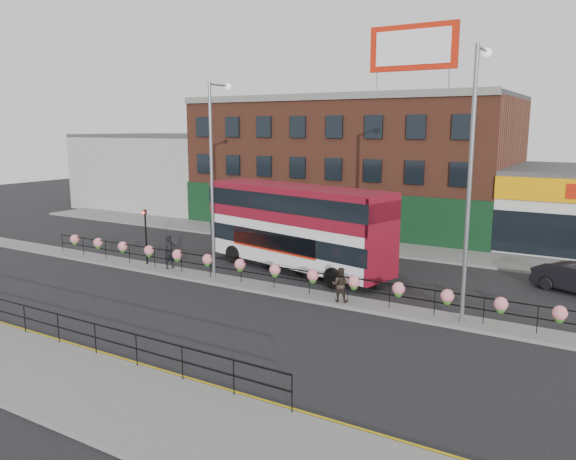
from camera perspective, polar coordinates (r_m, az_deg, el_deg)
The scene contains 17 objects.
ground at distance 28.45m, azimuth -3.13°, elevation -5.90°, with size 120.00×120.00×0.00m, color black.
south_pavement at distance 20.26m, azimuth -23.09°, elevation -13.44°, with size 60.00×4.00×0.15m, color slate.
north_pavement at distance 38.65m, azimuth 6.89°, elevation -1.47°, with size 60.00×4.00×0.15m, color slate.
median at distance 28.43m, azimuth -3.13°, elevation -5.75°, with size 60.00×1.60×0.15m, color slate.
yellow_line_inner at distance 21.57m, azimuth -18.05°, elevation -11.83°, with size 60.00×0.10×0.01m, color gold.
yellow_line_outer at distance 21.47m, azimuth -18.41°, elevation -11.96°, with size 60.00×0.10×0.01m, color gold.
brick_building at distance 46.82m, azimuth 6.55°, elevation 6.85°, with size 25.00×12.21×10.30m.
warehouse_west at distance 58.31m, azimuth -11.97°, elevation 5.93°, with size 15.50×12.00×7.30m.
billboard at distance 40.04m, azimuth 12.59°, elevation 17.64°, with size 6.00×0.29×4.40m.
median_railing at distance 28.17m, azimuth -3.15°, elevation -3.85°, with size 30.04×0.56×1.23m.
south_railing at distance 22.50m, azimuth -22.35°, elevation -8.58°, with size 20.04×0.05×1.12m.
double_decker_bus at distance 31.24m, azimuth 0.86°, elevation 1.13°, with size 12.15×5.31×4.79m.
pedestrian_a at distance 32.14m, azimuth -11.93°, elevation -2.17°, with size 0.64×0.80×1.91m, color black.
pedestrian_b at distance 25.68m, azimuth 5.31°, elevation -5.54°, with size 0.91×0.79×1.59m, color #2C211C.
lamp_column_west at distance 29.01m, azimuth -7.48°, elevation 6.62°, with size 0.36×1.76×10.06m.
lamp_column_east at distance 23.28m, azimuth 18.23°, elevation 6.58°, with size 0.39×1.92×10.94m.
traffic_light_median at distance 33.22m, azimuth -14.29°, elevation 0.54°, with size 0.15×0.28×3.65m.
Camera 1 is at (15.37, -22.57, 7.99)m, focal length 35.00 mm.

